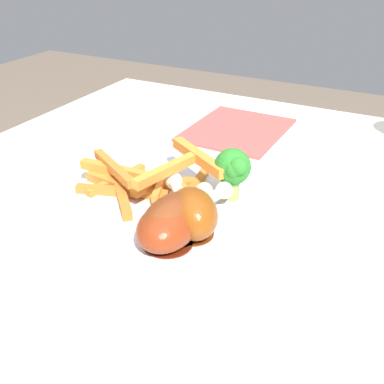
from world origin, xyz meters
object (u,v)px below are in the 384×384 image
at_px(broccoli_floret_front, 233,168).
at_px(chicken_drumstick_extra, 170,224).
at_px(dinner_plate, 192,213).
at_px(dining_table, 154,327).
at_px(carrot_fries_pile, 147,179).
at_px(chicken_drumstick_near, 191,211).
at_px(chicken_drumstick_far, 178,216).

relative_size(broccoli_floret_front, chicken_drumstick_extra, 0.47).
relative_size(dinner_plate, broccoli_floret_front, 4.93).
bearing_deg(dinner_plate, dining_table, 166.03).
relative_size(dining_table, carrot_fries_pile, 5.39).
bearing_deg(chicken_drumstick_near, dining_table, 123.35).
height_order(dining_table, chicken_drumstick_far, chicken_drumstick_far).
distance_m(chicken_drumstick_far, chicken_drumstick_extra, 0.01).
xyz_separation_m(carrot_fries_pile, chicken_drumstick_extra, (-0.08, -0.07, 0.00)).
bearing_deg(broccoli_floret_front, dining_table, 155.79).
bearing_deg(chicken_drumstick_near, chicken_drumstick_far, 146.00).
relative_size(dining_table, broccoli_floret_front, 16.39).
height_order(carrot_fries_pile, chicken_drumstick_far, chicken_drumstick_far).
bearing_deg(carrot_fries_pile, dinner_plate, -101.15).
height_order(dinner_plate, chicken_drumstick_near, chicken_drumstick_near).
height_order(carrot_fries_pile, chicken_drumstick_near, chicken_drumstick_near).
distance_m(dinner_plate, chicken_drumstick_far, 0.06).
distance_m(dining_table, carrot_fries_pile, 0.17).
xyz_separation_m(dining_table, chicken_drumstick_near, (0.02, -0.04, 0.15)).
xyz_separation_m(dinner_plate, broccoli_floret_front, (0.04, -0.03, 0.04)).
height_order(dinner_plate, broccoli_floret_front, broccoli_floret_front).
bearing_deg(chicken_drumstick_near, broccoli_floret_front, -7.64).
relative_size(dinner_plate, carrot_fries_pile, 1.62).
height_order(dining_table, dinner_plate, dinner_plate).
bearing_deg(chicken_drumstick_extra, dinner_plate, 8.67).
bearing_deg(dinner_plate, broccoli_floret_front, -37.82).
xyz_separation_m(dining_table, broccoli_floret_front, (0.10, -0.05, 0.17)).
bearing_deg(dinner_plate, chicken_drumstick_far, -167.28).
relative_size(carrot_fries_pile, chicken_drumstick_far, 1.42).
height_order(dinner_plate, chicken_drumstick_far, chicken_drumstick_far).
distance_m(carrot_fries_pile, chicken_drumstick_far, 0.10).
xyz_separation_m(chicken_drumstick_near, chicken_drumstick_far, (-0.01, 0.01, -0.00)).
distance_m(dining_table, chicken_drumstick_extra, 0.15).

